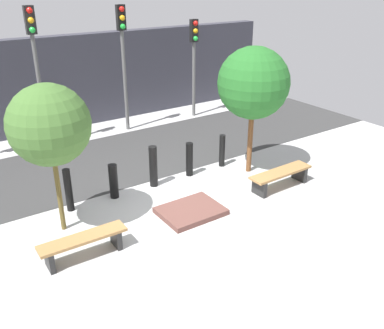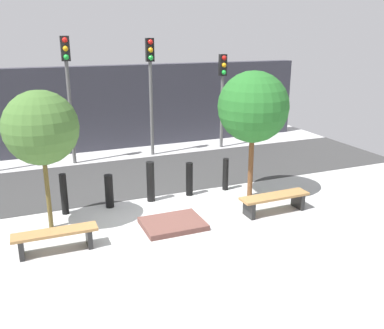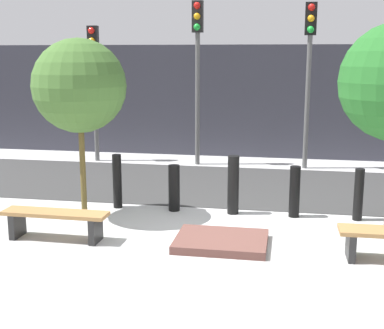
{
  "view_description": "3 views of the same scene",
  "coord_description": "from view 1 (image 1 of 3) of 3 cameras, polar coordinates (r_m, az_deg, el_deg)",
  "views": [
    {
      "loc": [
        -4.71,
        -7.19,
        5.03
      ],
      "look_at": [
        0.34,
        0.25,
        0.97
      ],
      "focal_mm": 40.0,
      "sensor_mm": 36.0,
      "label": 1
    },
    {
      "loc": [
        -3.04,
        -8.72,
        4.3
      ],
      "look_at": [
        0.47,
        -0.24,
        1.45
      ],
      "focal_mm": 40.0,
      "sensor_mm": 36.0,
      "label": 2
    },
    {
      "loc": [
        0.94,
        -7.94,
        2.88
      ],
      "look_at": [
        -0.48,
        -0.1,
        1.23
      ],
      "focal_mm": 50.0,
      "sensor_mm": 36.0,
      "label": 3
    }
  ],
  "objects": [
    {
      "name": "traffic_light_mid_east",
      "position": [
        14.5,
        -9.19,
        15.21
      ],
      "size": [
        0.28,
        0.27,
        4.1
      ],
      "color": "#5A5A5A",
      "rests_on": "ground"
    },
    {
      "name": "tree_behind_right_bench",
      "position": [
        11.14,
        8.2,
        10.66
      ],
      "size": [
        1.85,
        1.85,
        3.38
      ],
      "color": "brown",
      "rests_on": "ground"
    },
    {
      "name": "bollard_right",
      "position": [
        11.4,
        -0.35,
        0.69
      ],
      "size": [
        0.19,
        0.19,
        0.93
      ],
      "primitive_type": "cylinder",
      "color": "black",
      "rests_on": "ground"
    },
    {
      "name": "bollard_center",
      "position": [
        10.84,
        -5.18,
        -0.26
      ],
      "size": [
        0.21,
        0.21,
        1.08
      ],
      "primitive_type": "cylinder",
      "color": "black",
      "rests_on": "ground"
    },
    {
      "name": "planter_bed",
      "position": [
        9.78,
        -0.16,
        -6.22
      ],
      "size": [
        1.4,
        1.08,
        0.12
      ],
      "primitive_type": "cube",
      "color": "brown",
      "rests_on": "ground"
    },
    {
      "name": "tree_behind_left_bench",
      "position": [
        8.69,
        -18.51,
        4.97
      ],
      "size": [
        1.62,
        1.62,
        3.15
      ],
      "color": "brown",
      "rests_on": "ground"
    },
    {
      "name": "bench_right",
      "position": [
        11.03,
        11.72,
        -1.46
      ],
      "size": [
        1.8,
        0.47,
        0.46
      ],
      "rotation": [
        0.0,
        0.0,
        0.01
      ],
      "color": "black",
      "rests_on": "ground"
    },
    {
      "name": "ground_plane",
      "position": [
        9.96,
        -0.85,
        -6.02
      ],
      "size": [
        18.0,
        18.0,
        0.0
      ],
      "primitive_type": "plane",
      "color": "#B1B1B1"
    },
    {
      "name": "bollard_far_right",
      "position": [
        12.0,
        4.03,
        1.86
      ],
      "size": [
        0.16,
        0.16,
        0.92
      ],
      "primitive_type": "cylinder",
      "color": "black",
      "rests_on": "ground"
    },
    {
      "name": "bench_left",
      "position": [
        8.51,
        -14.28,
        -10.07
      ],
      "size": [
        1.69,
        0.42,
        0.46
      ],
      "rotation": [
        0.0,
        0.0,
        -0.01
      ],
      "color": "black",
      "rests_on": "ground"
    },
    {
      "name": "building_facade",
      "position": [
        15.6,
        -16.02,
        10.54
      ],
      "size": [
        16.2,
        0.5,
        3.13
      ],
      "primitive_type": "cube",
      "color": "#33333D",
      "rests_on": "ground"
    },
    {
      "name": "bollard_far_left",
      "position": [
        10.09,
        -16.15,
        -3.3
      ],
      "size": [
        0.17,
        0.17,
        1.03
      ],
      "primitive_type": "cylinder",
      "color": "black",
      "rests_on": "ground"
    },
    {
      "name": "bollard_left",
      "position": [
        10.46,
        -10.42,
        -2.19
      ],
      "size": [
        0.21,
        0.21,
        0.87
      ],
      "primitive_type": "cylinder",
      "color": "black",
      "rests_on": "ground"
    },
    {
      "name": "traffic_light_east",
      "position": [
        15.94,
        0.28,
        14.95
      ],
      "size": [
        0.28,
        0.27,
        3.52
      ],
      "color": "#5B5B5B",
      "rests_on": "ground"
    },
    {
      "name": "traffic_light_mid_west",
      "position": [
        13.55,
        -20.2,
        13.68
      ],
      "size": [
        0.28,
        0.27,
        4.19
      ],
      "color": "#585858",
      "rests_on": "ground"
    },
    {
      "name": "road_strip",
      "position": [
        12.81,
        -9.78,
        0.84
      ],
      "size": [
        18.0,
        3.75,
        0.01
      ],
      "primitive_type": "cube",
      "color": "#353535",
      "rests_on": "ground"
    }
  ]
}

